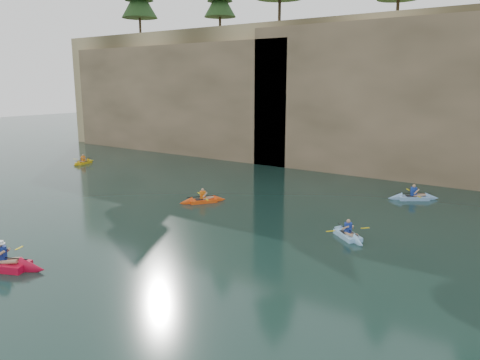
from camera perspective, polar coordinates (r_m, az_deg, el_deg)
The scene contains 11 objects.
ground at distance 17.45m, azimuth -10.65°, elevation -11.36°, with size 160.00×160.00×0.00m, color black.
cliff at distance 42.61m, azimuth 19.96°, elevation 10.10°, with size 70.00×16.00×12.00m, color tan.
cliff_slab_west at distance 46.22m, azimuth -7.88°, elevation 9.88°, with size 26.00×2.40×10.56m, color #987C5C.
cliff_slab_center at distance 34.96m, azimuth 19.71°, elevation 9.37°, with size 24.00×2.40×11.40m, color #987C5C.
sea_cave_west at distance 44.62m, azimuth -6.46°, elevation 5.62°, with size 4.50×1.00×4.00m, color black.
sea_cave_center at distance 36.85m, azimuth 9.99°, elevation 3.57°, with size 3.50×1.00×3.20m, color black.
main_kayaker at distance 19.76m, azimuth -27.03°, elevation -9.14°, with size 3.61×2.25×1.33m.
kayaker_orange at distance 27.02m, azimuth -4.56°, elevation -2.49°, with size 2.06×2.64×1.04m.
kayaker_ltblue_near at distance 21.55m, azimuth 13.00°, elevation -6.52°, with size 2.49×2.20×1.06m.
kayaker_yellow at distance 41.73m, azimuth -18.54°, elevation 2.05°, with size 2.02×2.61×1.03m.
kayaker_ltblue_mid at distance 29.42m, azimuth 20.36°, elevation -1.99°, with size 2.85×2.33×1.15m.
Camera 1 is at (11.75, -10.95, 6.84)m, focal length 35.00 mm.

